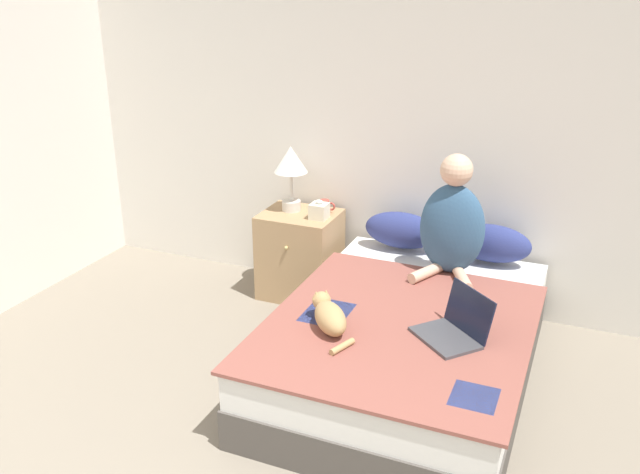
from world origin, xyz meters
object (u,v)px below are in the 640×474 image
at_px(bed, 407,344).
at_px(tissue_box, 319,211).
at_px(laptop_open, 454,328).
at_px(nightstand, 300,254).
at_px(pillow_near, 401,230).
at_px(person_sitting, 452,224).
at_px(pillow_far, 491,243).
at_px(coffee_mug, 325,206).
at_px(cat_tabby, 329,316).
at_px(table_lamp, 291,165).

bearing_deg(bed, tissue_box, 139.61).
distance_m(laptop_open, nightstand, 1.71).
bearing_deg(tissue_box, bed, -40.39).
xyz_separation_m(pillow_near, nightstand, (-0.74, -0.09, -0.27)).
height_order(person_sitting, nightstand, person_sitting).
height_order(pillow_near, pillow_far, same).
bearing_deg(pillow_near, coffee_mug, 179.23).
distance_m(bed, nightstand, 1.32).
height_order(nightstand, tissue_box, tissue_box).
xyz_separation_m(laptop_open, nightstand, (-1.36, 1.01, -0.20)).
relative_size(person_sitting, laptop_open, 1.71).
xyz_separation_m(cat_tabby, coffee_mug, (-0.56, 1.29, 0.15)).
relative_size(bed, person_sitting, 2.59).
distance_m(pillow_near, coffee_mug, 0.59).
bearing_deg(coffee_mug, person_sitting, -16.25).
distance_m(pillow_far, tissue_box, 1.21).
relative_size(pillow_near, cat_tabby, 1.24).
bearing_deg(cat_tabby, nightstand, -8.63).
xyz_separation_m(tissue_box, coffee_mug, (-0.02, 0.15, -0.01)).
height_order(pillow_far, nightstand, pillow_far).
distance_m(pillow_near, cat_tabby, 1.28).
relative_size(bed, coffee_mug, 16.47).
xyz_separation_m(pillow_near, pillow_far, (0.62, 0.00, 0.00)).
xyz_separation_m(pillow_near, laptop_open, (0.62, -1.11, -0.07)).
bearing_deg(person_sitting, coffee_mug, 163.75).
bearing_deg(table_lamp, tissue_box, -17.51).
bearing_deg(laptop_open, nightstand, -175.48).
xyz_separation_m(pillow_near, table_lamp, (-0.82, -0.06, 0.40)).
height_order(person_sitting, table_lamp, person_sitting).
bearing_deg(tissue_box, coffee_mug, 96.19).
bearing_deg(bed, pillow_near, 109.36).
distance_m(bed, coffee_mug, 1.35).
bearing_deg(table_lamp, pillow_far, 2.25).
xyz_separation_m(pillow_far, coffee_mug, (-1.21, 0.01, 0.10)).
bearing_deg(pillow_far, laptop_open, -90.20).
relative_size(person_sitting, tissue_box, 5.62).
xyz_separation_m(bed, nightstand, (-1.05, 0.79, 0.09)).
xyz_separation_m(pillow_far, laptop_open, (-0.00, -1.11, -0.07)).
xyz_separation_m(cat_tabby, table_lamp, (-0.80, 1.22, 0.45)).
bearing_deg(bed, table_lamp, 143.84).
xyz_separation_m(person_sitting, nightstand, (-1.15, 0.19, -0.47)).
bearing_deg(pillow_near, person_sitting, -34.63).
bearing_deg(cat_tabby, person_sitting, -63.24).
distance_m(person_sitting, laptop_open, 0.90).
bearing_deg(pillow_far, pillow_near, 180.00).
bearing_deg(laptop_open, table_lamp, -174.87).
relative_size(pillow_far, nightstand, 0.81).
xyz_separation_m(pillow_far, tissue_box, (-1.19, -0.14, 0.11)).
relative_size(laptop_open, table_lamp, 0.96).
bearing_deg(tissue_box, nightstand, 166.01).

